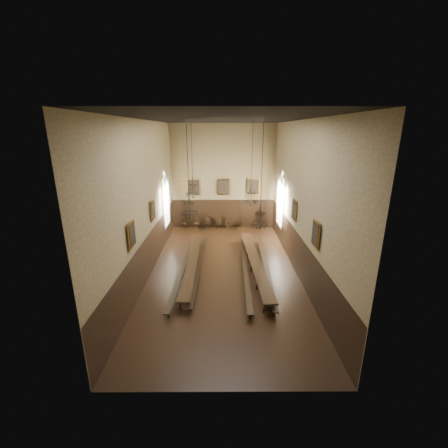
{
  "coord_description": "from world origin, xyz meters",
  "views": [
    {
      "loc": [
        -0.05,
        -16.92,
        8.43
      ],
      "look_at": [
        0.03,
        1.5,
        2.64
      ],
      "focal_mm": 24.0,
      "sensor_mm": 36.0,
      "label": 1
    }
  ],
  "objects_px": {
    "chandelier_back_right": "(251,197)",
    "chair_2": "(207,225)",
    "chandelier_front_right": "(260,216)",
    "bench_left_inner": "(199,266)",
    "chandelier_back_left": "(193,189)",
    "bench_right_inner": "(245,268)",
    "chair_4": "(228,225)",
    "chair_5": "(240,226)",
    "table_left": "(193,267)",
    "bench_right_outer": "(266,268)",
    "chair_1": "(197,225)",
    "bench_left_outer": "(183,269)",
    "chair_0": "(183,225)",
    "chair_3": "(219,225)",
    "chandelier_front_left": "(189,207)",
    "table_right": "(255,266)"
  },
  "relations": [
    {
      "from": "chair_5",
      "to": "chandelier_front_right",
      "type": "relative_size",
      "value": 0.19
    },
    {
      "from": "bench_right_inner",
      "to": "chair_4",
      "type": "relative_size",
      "value": 11.07
    },
    {
      "from": "bench_left_inner",
      "to": "chair_1",
      "type": "height_order",
      "value": "chair_1"
    },
    {
      "from": "chair_1",
      "to": "chandelier_front_left",
      "type": "distance_m",
      "value": 12.21
    },
    {
      "from": "chair_2",
      "to": "chair_3",
      "type": "distance_m",
      "value": 1.03
    },
    {
      "from": "table_left",
      "to": "bench_left_inner",
      "type": "height_order",
      "value": "table_left"
    },
    {
      "from": "bench_right_inner",
      "to": "chair_5",
      "type": "xyz_separation_m",
      "value": [
        0.12,
        8.6,
        -0.01
      ]
    },
    {
      "from": "bench_left_outer",
      "to": "chandelier_front_right",
      "type": "bearing_deg",
      "value": -30.02
    },
    {
      "from": "table_right",
      "to": "chandelier_front_right",
      "type": "height_order",
      "value": "chandelier_front_right"
    },
    {
      "from": "bench_left_outer",
      "to": "chair_0",
      "type": "bearing_deg",
      "value": 97.33
    },
    {
      "from": "chair_0",
      "to": "chandelier_back_left",
      "type": "xyz_separation_m",
      "value": [
        1.57,
        -5.73,
        4.34
      ]
    },
    {
      "from": "bench_left_outer",
      "to": "chair_1",
      "type": "relative_size",
      "value": 10.37
    },
    {
      "from": "chandelier_front_right",
      "to": "bench_right_outer",
      "type": "bearing_deg",
      "value": 73.17
    },
    {
      "from": "chair_3",
      "to": "chandelier_front_left",
      "type": "relative_size",
      "value": 0.22
    },
    {
      "from": "bench_left_inner",
      "to": "bench_right_inner",
      "type": "bearing_deg",
      "value": -5.11
    },
    {
      "from": "bench_right_outer",
      "to": "chair_5",
      "type": "relative_size",
      "value": 10.42
    },
    {
      "from": "chair_1",
      "to": "table_right",
      "type": "bearing_deg",
      "value": -58.6
    },
    {
      "from": "bench_right_inner",
      "to": "chandelier_back_left",
      "type": "height_order",
      "value": "chandelier_back_left"
    },
    {
      "from": "bench_left_outer",
      "to": "bench_right_outer",
      "type": "relative_size",
      "value": 0.99
    },
    {
      "from": "chair_2",
      "to": "chair_5",
      "type": "xyz_separation_m",
      "value": [
        2.89,
        -0.08,
        -0.02
      ]
    },
    {
      "from": "bench_right_outer",
      "to": "bench_left_outer",
      "type": "bearing_deg",
      "value": -177.97
    },
    {
      "from": "bench_left_outer",
      "to": "chair_0",
      "type": "height_order",
      "value": "chair_0"
    },
    {
      "from": "bench_right_inner",
      "to": "chandelier_back_left",
      "type": "bearing_deg",
      "value": 138.93
    },
    {
      "from": "chandelier_back_left",
      "to": "chandelier_front_right",
      "type": "xyz_separation_m",
      "value": [
        3.85,
        -5.57,
        -0.29
      ]
    },
    {
      "from": "bench_left_inner",
      "to": "chandelier_back_right",
      "type": "relative_size",
      "value": 1.87
    },
    {
      "from": "chair_4",
      "to": "bench_left_outer",
      "type": "bearing_deg",
      "value": -99.54
    },
    {
      "from": "bench_left_inner",
      "to": "chair_5",
      "type": "xyz_separation_m",
      "value": [
        3.01,
        8.34,
        0.01
      ]
    },
    {
      "from": "chair_5",
      "to": "chair_2",
      "type": "bearing_deg",
      "value": -167.42
    },
    {
      "from": "bench_right_inner",
      "to": "chair_2",
      "type": "bearing_deg",
      "value": 107.71
    },
    {
      "from": "table_right",
      "to": "chandelier_front_left",
      "type": "xyz_separation_m",
      "value": [
        -3.64,
        -2.68,
        4.48
      ]
    },
    {
      "from": "table_left",
      "to": "chandelier_back_right",
      "type": "relative_size",
      "value": 1.71
    },
    {
      "from": "chandelier_front_right",
      "to": "chandelier_back_left",
      "type": "bearing_deg",
      "value": 124.64
    },
    {
      "from": "table_left",
      "to": "chandelier_front_left",
      "type": "bearing_deg",
      "value": -85.0
    },
    {
      "from": "chair_1",
      "to": "chair_4",
      "type": "relative_size",
      "value": 1.02
    },
    {
      "from": "table_right",
      "to": "chandelier_back_left",
      "type": "xyz_separation_m",
      "value": [
        -4.0,
        2.89,
        4.27
      ]
    },
    {
      "from": "bench_right_outer",
      "to": "chair_3",
      "type": "xyz_separation_m",
      "value": [
        -3.01,
        8.59,
        0.02
      ]
    },
    {
      "from": "chair_2",
      "to": "chair_3",
      "type": "xyz_separation_m",
      "value": [
        1.02,
        -0.06,
        -0.01
      ]
    },
    {
      "from": "bench_left_inner",
      "to": "chandelier_back_left",
      "type": "distance_m",
      "value": 5.16
    },
    {
      "from": "chair_3",
      "to": "chair_5",
      "type": "bearing_deg",
      "value": -4.93
    },
    {
      "from": "table_left",
      "to": "chandelier_back_left",
      "type": "bearing_deg",
      "value": 92.46
    },
    {
      "from": "chair_1",
      "to": "chandelier_back_right",
      "type": "distance_m",
      "value": 8.27
    },
    {
      "from": "table_right",
      "to": "bench_right_inner",
      "type": "xyz_separation_m",
      "value": [
        -0.6,
        -0.07,
        -0.08
      ]
    },
    {
      "from": "bench_right_outer",
      "to": "chandelier_front_right",
      "type": "xyz_separation_m",
      "value": [
        -0.8,
        -2.65,
        4.06
      ]
    },
    {
      "from": "bench_right_inner",
      "to": "chandelier_back_right",
      "type": "relative_size",
      "value": 1.96
    },
    {
      "from": "chair_1",
      "to": "chair_2",
      "type": "distance_m",
      "value": 0.96
    },
    {
      "from": "chandelier_front_right",
      "to": "bench_left_inner",
      "type": "bearing_deg",
      "value": 139.38
    },
    {
      "from": "chandelier_back_right",
      "to": "chair_2",
      "type": "bearing_deg",
      "value": 118.84
    },
    {
      "from": "chair_5",
      "to": "chandelier_front_left",
      "type": "relative_size",
      "value": 0.21
    },
    {
      "from": "bench_left_outer",
      "to": "chair_1",
      "type": "bearing_deg",
      "value": 89.4
    },
    {
      "from": "chair_0",
      "to": "chair_3",
      "type": "bearing_deg",
      "value": 15.91
    }
  ]
}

